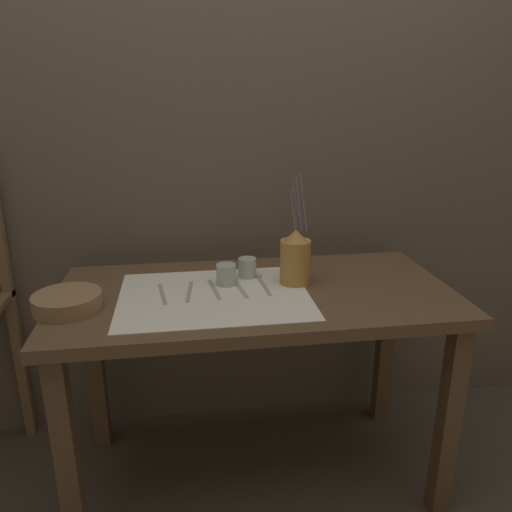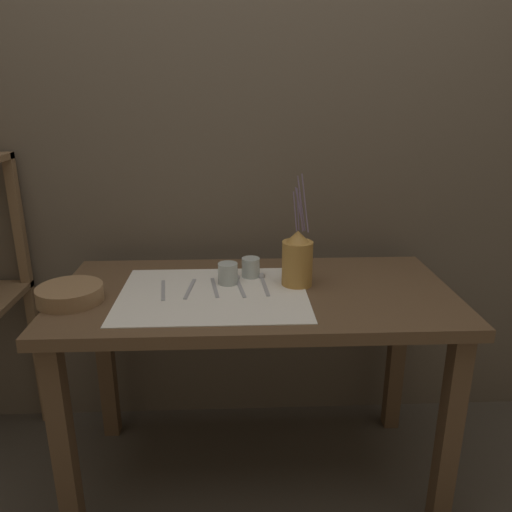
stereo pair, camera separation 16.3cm
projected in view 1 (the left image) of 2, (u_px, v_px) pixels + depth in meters
ground_plane at (256, 472)px, 1.91m from camera, size 12.00×12.00×0.00m
stone_wall_back at (239, 141)px, 1.94m from camera, size 7.00×0.06×2.40m
wooden_table at (256, 319)px, 1.70m from camera, size 1.32×0.65×0.75m
linen_cloth at (214, 296)px, 1.62m from camera, size 0.61×0.47×0.00m
pitcher_with_flowers at (295, 259)px, 1.70m from camera, size 0.10×0.10×0.38m
wooden_bowl at (67, 302)px, 1.51m from camera, size 0.21×0.21×0.05m
glass_tumbler_near at (226, 274)px, 1.70m from camera, size 0.07×0.07×0.07m
glass_tumbler_far at (247, 268)px, 1.77m from camera, size 0.06×0.06×0.07m
fork_outer at (162, 293)px, 1.63m from camera, size 0.03×0.17×0.00m
fork_inner at (189, 291)px, 1.65m from camera, size 0.03×0.17×0.00m
knife_center at (214, 289)px, 1.66m from camera, size 0.04×0.17×0.00m
spoon_outer at (236, 282)px, 1.72m from camera, size 0.04×0.18×0.02m
spoon_inner at (261, 280)px, 1.74m from camera, size 0.03×0.18×0.02m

